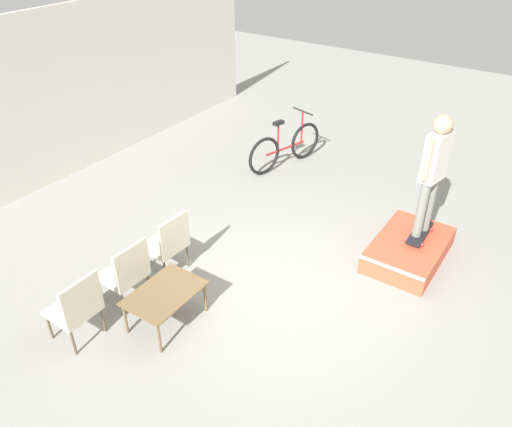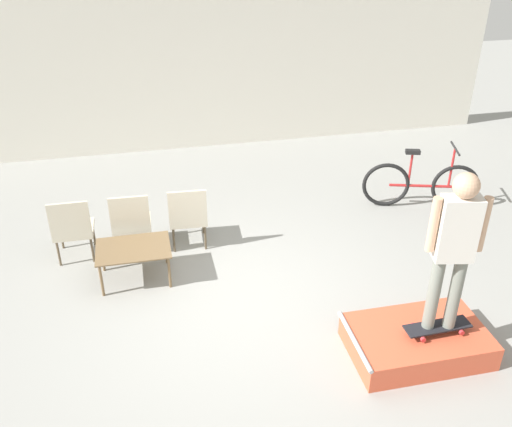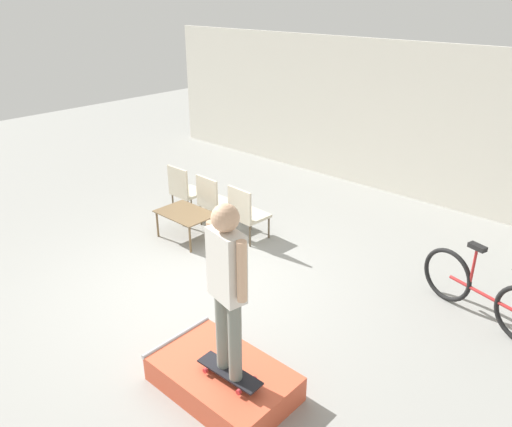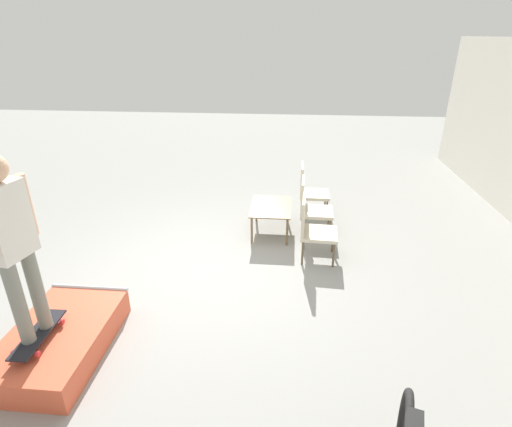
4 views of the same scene
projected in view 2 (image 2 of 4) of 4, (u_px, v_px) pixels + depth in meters
The scene contains 10 objects.
ground_plane at pixel (240, 304), 7.02m from camera, with size 24.00×24.00×0.00m, color gray.
house_wall_back at pixel (188, 72), 10.57m from camera, with size 12.00×0.06×3.00m.
skate_ramp_box at pixel (417, 341), 6.23m from camera, with size 1.50×0.93×0.32m.
skateboard_on_ramp at pixel (437, 327), 6.09m from camera, with size 0.73×0.28×0.07m.
person_skater at pixel (455, 241), 5.55m from camera, with size 0.56×0.27×1.80m.
coffee_table at pixel (133, 251), 7.27m from camera, with size 0.94×0.66×0.48m.
patio_chair_left at pixel (72, 227), 7.63m from camera, with size 0.52×0.52×0.95m.
patio_chair_center at pixel (131, 221), 7.77m from camera, with size 0.54×0.54×0.95m.
patio_chair_right at pixel (188, 215), 7.92m from camera, with size 0.55×0.55×0.95m.
bicycle at pixel (421, 185), 8.99m from camera, with size 1.77×0.65×1.04m.
Camera 2 is at (-0.98, -5.47, 4.44)m, focal length 40.00 mm.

